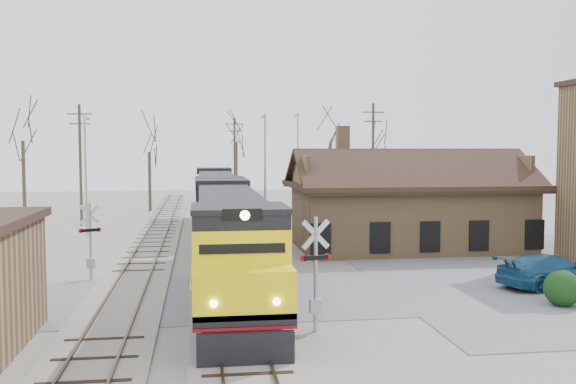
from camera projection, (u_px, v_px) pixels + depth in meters
name	position (u px, v px, depth m)	size (l,w,h in m)	color
ground	(231.00, 297.00, 27.94)	(140.00, 140.00, 0.00)	gray
road	(231.00, 296.00, 27.94)	(60.00, 9.00, 0.03)	slate
parking_lot	(563.00, 268.00, 34.36)	(22.00, 26.00, 0.03)	slate
track_main	(220.00, 244.00, 42.76)	(3.40, 90.00, 0.24)	gray
track_siding	(151.00, 245.00, 42.15)	(3.40, 90.00, 0.24)	gray
depot	(408.00, 211.00, 41.28)	(15.20, 9.31, 7.90)	#98764F
locomotive_lead	(230.00, 240.00, 28.33)	(3.11, 20.83, 4.63)	black
locomotive_trailing	(217.00, 200.00, 49.18)	(3.11, 20.83, 4.38)	black
crossbuck_near	(316.00, 278.00, 22.52)	(1.15, 0.35, 4.07)	#A5A8AD
crossbuck_far	(90.00, 244.00, 31.20)	(1.03, 0.51, 3.82)	#A5A8AD
parked_car	(550.00, 271.00, 29.81)	(2.16, 5.32, 1.54)	navy
hedge_a	(562.00, 288.00, 26.18)	(1.49, 1.49, 1.49)	black
streetlight_a	(86.00, 168.00, 47.15)	(0.25, 2.04, 8.83)	#A5A8AD
streetlight_b	(265.00, 166.00, 48.64)	(0.25, 2.04, 9.05)	#A5A8AD
streetlight_c	(298.00, 159.00, 60.71)	(0.25, 2.04, 9.74)	#A5A8AD
utility_pole_a	(80.00, 163.00, 52.87)	(2.00, 0.24, 10.04)	#382D23
utility_pole_b	(235.00, 158.00, 74.45)	(2.00, 0.24, 9.99)	#382D23
utility_pole_c	(373.00, 159.00, 56.88)	(2.00, 0.24, 10.40)	#382D23
tree_a	(22.00, 127.00, 55.66)	(4.72, 4.72, 11.57)	#382D23
tree_b	(149.00, 142.00, 64.92)	(4.03, 4.03, 9.88)	#382D23
tree_c	(236.00, 131.00, 72.63)	(4.79, 4.79, 11.73)	#382D23
tree_d	(331.00, 130.00, 67.81)	(4.75, 4.75, 11.64)	#382D23
tree_e	(380.00, 144.00, 67.49)	(3.91, 3.91, 9.58)	#382D23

